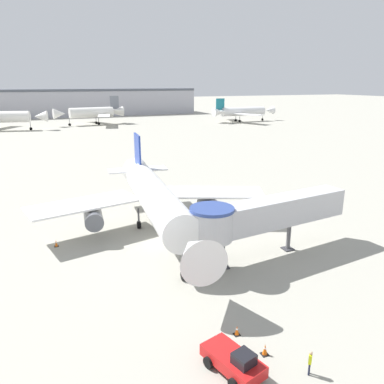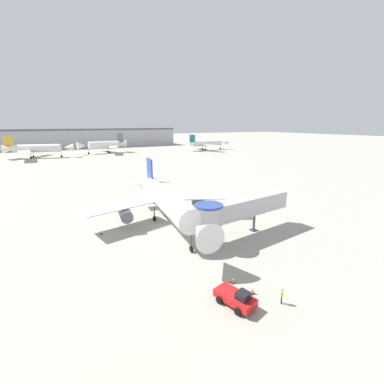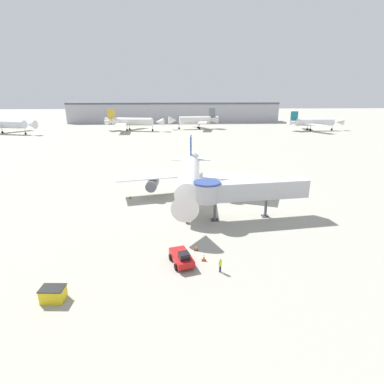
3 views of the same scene
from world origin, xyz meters
name	(u,v)px [view 1 (image 1 of 3)]	position (x,y,z in m)	size (l,w,h in m)	color
ground_plane	(161,241)	(0.00, 0.00, 0.00)	(800.00, 800.00, 0.00)	#9E9B8E
main_airplane	(155,198)	(0.18, 2.57, 4.34)	(29.24, 32.06, 10.29)	white
jet_bridge	(261,215)	(7.97, -7.69, 4.67)	(18.28, 5.23, 6.35)	#B7B7BC
pushback_tug_red	(234,361)	(-2.02, -20.62, 0.82)	(3.01, 4.47, 1.85)	red
traffic_cone_near_nose	(237,330)	(-0.11, -17.59, 0.36)	(0.45, 0.45, 0.74)	black
traffic_cone_apron_front	(265,350)	(0.61, -20.07, 0.38)	(0.48, 0.48, 0.79)	black
traffic_cone_port_wing	(56,243)	(-11.04, 3.09, 0.36)	(0.46, 0.46, 0.76)	black
ground_crew_marshaller	(310,361)	(2.16, -22.58, 0.96)	(0.36, 0.35, 1.66)	#1E2338
background_jet_teal_tail	(242,111)	(74.84, 112.50, 4.59)	(31.67, 31.22, 10.44)	white
background_jet_gray_tail	(93,112)	(10.99, 125.62, 5.07)	(29.19, 31.12, 11.61)	white
terminal_building	(55,103)	(-0.88, 175.00, 6.95)	(147.48, 23.82, 13.88)	#A8A8B2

